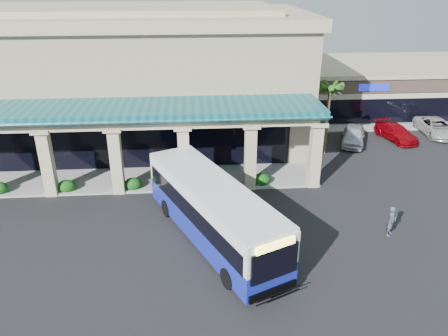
{
  "coord_description": "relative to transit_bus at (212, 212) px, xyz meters",
  "views": [
    {
      "loc": [
        -2.36,
        -21.95,
        13.92
      ],
      "look_at": [
        -0.4,
        3.84,
        2.2
      ],
      "focal_mm": 35.0,
      "sensor_mm": 36.0,
      "label": 1
    }
  ],
  "objects": [
    {
      "name": "car_silver",
      "position": [
        13.07,
        13.98,
        -0.94
      ],
      "size": [
        3.49,
        4.99,
        1.58
      ],
      "primitive_type": "imported",
      "rotation": [
        0.0,
        0.0,
        -0.39
      ],
      "color": "#B9BAC8",
      "rests_on": "ground"
    },
    {
      "name": "pedestrian",
      "position": [
        10.2,
        -0.38,
        -0.82
      ],
      "size": [
        0.78,
        0.79,
        1.83
      ],
      "primitive_type": "imported",
      "rotation": [
        0.0,
        0.0,
        0.81
      ],
      "color": "#384353",
      "rests_on": "ground"
    },
    {
      "name": "palm_0",
      "position": [
        9.91,
        12.0,
        1.57
      ],
      "size": [
        2.4,
        2.4,
        6.6
      ],
      "primitive_type": null,
      "color": "#1F4211",
      "rests_on": "ground"
    },
    {
      "name": "arcade",
      "position": [
        -6.59,
        7.8,
        1.12
      ],
      "size": [
        30.0,
        6.2,
        5.7
      ],
      "primitive_type": null,
      "color": "#0E4954",
      "rests_on": "ground"
    },
    {
      "name": "main_building",
      "position": [
        -6.59,
        17.0,
        3.94
      ],
      "size": [
        30.8,
        14.8,
        11.35
      ],
      "primitive_type": null,
      "color": "tan",
      "rests_on": "ground"
    },
    {
      "name": "ground",
      "position": [
        1.41,
        1.0,
        -1.73
      ],
      "size": [
        110.0,
        110.0,
        0.0
      ],
      "primitive_type": "plane",
      "color": "black"
    },
    {
      "name": "car_red",
      "position": [
        17.24,
        14.7,
        -1.05
      ],
      "size": [
        2.98,
        5.04,
        1.37
      ],
      "primitive_type": "imported",
      "rotation": [
        0.0,
        0.0,
        0.24
      ],
      "color": "#94040D",
      "rests_on": "ground"
    },
    {
      "name": "palm_1",
      "position": [
        10.91,
        15.0,
        1.17
      ],
      "size": [
        2.4,
        2.4,
        5.8
      ],
      "primitive_type": null,
      "color": "#1F4211",
      "rests_on": "ground"
    },
    {
      "name": "broadleaf_tree",
      "position": [
        8.91,
        20.0,
        0.67
      ],
      "size": [
        2.6,
        2.6,
        4.81
      ],
      "primitive_type": null,
      "color": "#10400E",
      "rests_on": "ground"
    },
    {
      "name": "transit_bus",
      "position": [
        0.0,
        0.0,
        0.0
      ],
      "size": [
        7.79,
        12.47,
        3.46
      ],
      "primitive_type": null,
      "rotation": [
        0.0,
        0.0,
        0.43
      ],
      "color": "#1723A2",
      "rests_on": "ground"
    },
    {
      "name": "car_gray",
      "position": [
        21.53,
        15.69,
        -0.99
      ],
      "size": [
        2.71,
        5.45,
        1.48
      ],
      "primitive_type": "imported",
      "rotation": [
        0.0,
        0.0,
        -0.05
      ],
      "color": "#B8B8B8",
      "rests_on": "ground"
    },
    {
      "name": "strip_mall",
      "position": [
        19.41,
        25.0,
        0.72
      ],
      "size": [
        22.5,
        12.5,
        4.9
      ],
      "primitive_type": null,
      "color": "beige",
      "rests_on": "ground"
    }
  ]
}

